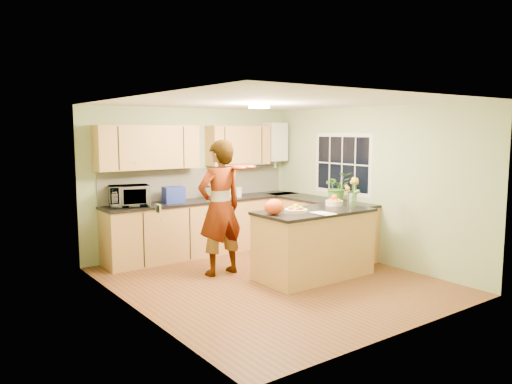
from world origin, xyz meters
TOP-DOWN VIEW (x-y plane):
  - floor at (0.00, 0.00)m, footprint 4.50×4.50m
  - ceiling at (0.00, 0.00)m, footprint 4.00×4.50m
  - wall_back at (0.00, 2.25)m, footprint 4.00×0.02m
  - wall_front at (0.00, -2.25)m, footprint 4.00×0.02m
  - wall_left at (-2.00, 0.00)m, footprint 0.02×4.50m
  - wall_right at (2.00, 0.00)m, footprint 0.02×4.50m
  - back_counter at (0.10, 1.95)m, footprint 3.64×0.62m
  - right_counter at (1.70, 0.85)m, footprint 0.62×2.24m
  - splashback at (0.10, 2.23)m, footprint 3.60×0.02m
  - upper_cabinets at (-0.18, 2.08)m, footprint 3.20×0.34m
  - boiler at (1.70, 2.09)m, footprint 0.40×0.30m
  - window_right at (1.99, 0.60)m, footprint 0.01×1.30m
  - light_switch at (-1.99, -0.60)m, footprint 0.02×0.09m
  - ceiling_lamp at (0.00, 0.30)m, footprint 0.30×0.30m
  - peninsula_island at (0.63, -0.19)m, footprint 1.71×0.88m
  - fruit_dish at (0.28, -0.19)m, footprint 0.32×0.32m
  - orange_bowl at (1.18, -0.04)m, footprint 0.27×0.27m
  - flower_vase at (1.23, -0.37)m, footprint 0.27×0.27m
  - orange_bag at (-0.07, -0.14)m, footprint 0.35×0.33m
  - papers at (0.53, -0.49)m, footprint 0.23×0.31m
  - violinist at (-0.40, 0.72)m, footprint 0.74×0.50m
  - violin at (-0.20, 0.50)m, footprint 0.60×0.52m
  - microwave at (-1.28, 1.97)m, footprint 0.68×0.54m
  - blue_box at (-0.54, 1.92)m, footprint 0.36×0.28m
  - kettle at (0.12, 1.92)m, footprint 0.15×0.15m
  - jar_cream at (0.58, 1.94)m, footprint 0.14×0.14m
  - jar_white at (0.72, 1.89)m, footprint 0.15×0.15m
  - potted_plant at (1.70, 0.43)m, footprint 0.54×0.50m

SIDE VIEW (x-z plane):
  - floor at x=0.00m, z-range 0.00..0.00m
  - back_counter at x=0.10m, z-range 0.00..0.94m
  - right_counter at x=1.70m, z-range 0.00..0.94m
  - peninsula_island at x=0.63m, z-range 0.00..0.98m
  - papers at x=0.53m, z-range 0.98..0.99m
  - violinist at x=-0.40m, z-range 0.00..1.99m
  - jar_cream at x=0.58m, z-range 0.94..1.10m
  - jar_white at x=0.72m, z-range 0.94..1.11m
  - fruit_dish at x=0.28m, z-range 0.97..1.08m
  - orange_bowl at x=1.18m, z-range 0.97..1.12m
  - kettle at x=0.12m, z-range 0.91..1.20m
  - blue_box at x=-0.54m, z-range 0.94..1.20m
  - orange_bag at x=-0.07m, z-range 0.98..1.19m
  - microwave at x=-1.28m, z-range 0.94..1.27m
  - potted_plant at x=1.70m, z-range 0.94..1.44m
  - splashback at x=0.10m, z-range 0.94..1.46m
  - wall_back at x=0.00m, z-range 0.00..2.50m
  - wall_front at x=0.00m, z-range 0.00..2.50m
  - wall_left at x=-2.00m, z-range 0.00..2.50m
  - wall_right at x=2.00m, z-range 0.00..2.50m
  - light_switch at x=-1.99m, z-range 1.26..1.34m
  - flower_vase at x=1.23m, z-range 1.06..1.56m
  - window_right at x=1.99m, z-range 1.02..2.08m
  - violin at x=-0.20m, z-range 1.52..1.66m
  - upper_cabinets at x=-0.18m, z-range 1.50..2.20m
  - boiler at x=1.70m, z-range 1.47..2.33m
  - ceiling_lamp at x=0.00m, z-range 2.43..2.50m
  - ceiling at x=0.00m, z-range 2.49..2.51m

